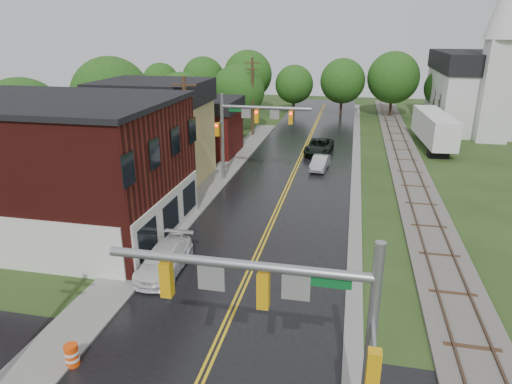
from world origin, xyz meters
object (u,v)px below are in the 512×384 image
(brick_building, at_px, (58,168))
(pickup_white, at_px, (165,260))
(utility_pole_c, at_px, (252,96))
(tree_left_b, at_px, (113,99))
(tree_left_e, at_px, (239,92))
(semi_trailer, at_px, (434,127))
(traffic_signal_far, at_px, (248,122))
(tree_left_a, at_px, (25,125))
(tree_left_c, at_px, (183,101))
(construction_barrel, at_px, (72,355))
(traffic_signal_near, at_px, (291,311))
(church, at_px, (481,82))
(sedan_silver, at_px, (320,163))
(utility_pole_b, at_px, (187,137))
(suv_dark, at_px, (319,147))

(brick_building, distance_m, pickup_white, 9.55)
(utility_pole_c, bearing_deg, tree_left_b, -132.39)
(tree_left_e, height_order, pickup_white, tree_left_e)
(utility_pole_c, xyz_separation_m, semi_trailer, (20.09, -1.59, -2.53))
(traffic_signal_far, height_order, semi_trailer, traffic_signal_far)
(tree_left_a, height_order, tree_left_c, tree_left_a)
(utility_pole_c, bearing_deg, brick_building, -101.09)
(pickup_white, distance_m, construction_barrel, 7.42)
(tree_left_e, height_order, semi_trailer, tree_left_e)
(utility_pole_c, bearing_deg, tree_left_e, 137.16)
(traffic_signal_near, distance_m, semi_trailer, 41.68)
(tree_left_a, distance_m, tree_left_e, 26.40)
(tree_left_c, distance_m, pickup_white, 30.30)
(church, height_order, construction_barrel, church)
(tree_left_a, bearing_deg, tree_left_b, 78.69)
(traffic_signal_near, distance_m, tree_left_e, 45.59)
(tree_left_e, bearing_deg, pickup_white, -82.57)
(utility_pole_c, height_order, tree_left_c, utility_pole_c)
(traffic_signal_near, xyz_separation_m, tree_left_a, (-23.32, 19.90, 0.15))
(brick_building, bearing_deg, construction_barrel, -55.77)
(traffic_signal_near, relative_size, sedan_silver, 1.94)
(utility_pole_b, relative_size, tree_left_c, 1.18)
(church, height_order, traffic_signal_far, church)
(church, height_order, tree_left_a, church)
(brick_building, bearing_deg, church, 50.02)
(pickup_white, xyz_separation_m, construction_barrel, (-0.65, -7.38, -0.24))
(tree_left_e, bearing_deg, brick_building, -96.71)
(utility_pole_b, relative_size, tree_left_b, 0.93)
(church, relative_size, tree_left_e, 2.45)
(pickup_white, bearing_deg, utility_pole_c, 93.27)
(utility_pole_c, relative_size, construction_barrel, 9.87)
(church, xyz_separation_m, construction_barrel, (-25.00, -49.74, -5.38))
(tree_left_a, xyz_separation_m, construction_barrel, (14.85, -17.90, -4.66))
(utility_pole_b, distance_m, construction_barrel, 18.59)
(tree_left_a, relative_size, tree_left_e, 1.06)
(sedan_silver, bearing_deg, utility_pole_c, 132.07)
(church, distance_m, construction_barrel, 55.93)
(suv_dark, height_order, pickup_white, suv_dark)
(brick_building, distance_m, tree_left_a, 10.14)
(tree_left_c, height_order, sedan_silver, tree_left_c)
(tree_left_a, bearing_deg, utility_pole_b, 0.45)
(pickup_white, bearing_deg, traffic_signal_near, -51.23)
(tree_left_b, height_order, construction_barrel, tree_left_b)
(traffic_signal_far, xyz_separation_m, sedan_silver, (5.63, 4.68, -4.35))
(church, bearing_deg, traffic_signal_near, -107.72)
(church, relative_size, traffic_signal_far, 2.72)
(traffic_signal_far, bearing_deg, semi_trailer, 42.60)
(tree_left_e, relative_size, construction_barrel, 8.95)
(church, bearing_deg, suv_dark, -138.01)
(tree_left_c, bearing_deg, tree_left_a, -108.43)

